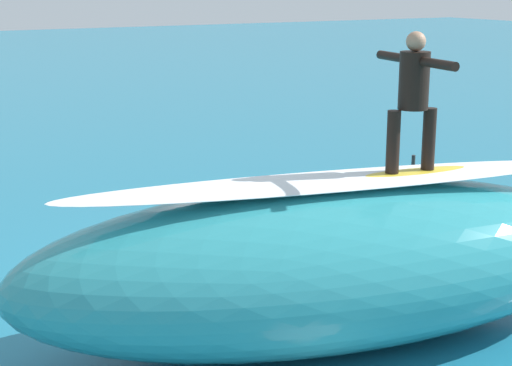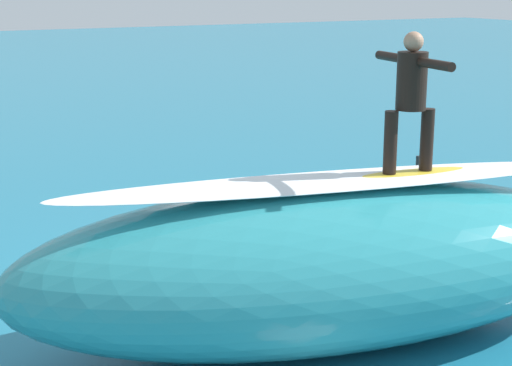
# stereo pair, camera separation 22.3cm
# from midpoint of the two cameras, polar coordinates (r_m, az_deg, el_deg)

# --- Properties ---
(ground_plane) EXTENTS (120.00, 120.00, 0.00)m
(ground_plane) POSITION_cam_midpoint_polar(r_m,az_deg,el_deg) (12.34, -1.19, -5.65)
(ground_plane) COLOR teal
(wave_crest) EXTENTS (7.91, 4.21, 1.92)m
(wave_crest) POSITION_cam_midpoint_polar(r_m,az_deg,el_deg) (9.52, 5.67, -5.74)
(wave_crest) COLOR teal
(wave_crest) RESTS_ON ground_plane
(wave_foam_lip) EXTENTS (6.45, 2.25, 0.08)m
(wave_foam_lip) POSITION_cam_midpoint_polar(r_m,az_deg,el_deg) (9.23, 5.82, 0.10)
(wave_foam_lip) COLOR white
(wave_foam_lip) RESTS_ON wave_crest
(surfboard_riding) EXTENTS (2.13, 0.72, 0.09)m
(surfboard_riding) POSITION_cam_midpoint_polar(r_m,az_deg,el_deg) (9.64, 11.32, 0.54)
(surfboard_riding) COLOR yellow
(surfboard_riding) RESTS_ON wave_crest
(surfer_riding) EXTENTS (0.64, 1.54, 1.63)m
(surfer_riding) POSITION_cam_midpoint_polar(r_m,az_deg,el_deg) (9.46, 11.61, 6.37)
(surfer_riding) COLOR black
(surfer_riding) RESTS_ON surfboard_riding
(surfboard_paddling) EXTENTS (1.56, 2.30, 0.10)m
(surfboard_paddling) POSITION_cam_midpoint_polar(r_m,az_deg,el_deg) (13.30, -7.23, -4.06)
(surfboard_paddling) COLOR yellow
(surfboard_paddling) RESTS_ON ground_plane
(surfer_paddling) EXTENTS (0.97, 1.55, 0.30)m
(surfer_paddling) POSITION_cam_midpoint_polar(r_m,az_deg,el_deg) (13.37, -7.19, -3.17)
(surfer_paddling) COLOR black
(surfer_paddling) RESTS_ON surfboard_paddling
(buoy_marker) EXTENTS (0.67, 0.67, 1.14)m
(buoy_marker) POSITION_cam_midpoint_polar(r_m,az_deg,el_deg) (14.86, 11.68, -1.12)
(buoy_marker) COLOR orange
(buoy_marker) RESTS_ON ground_plane
(foam_patch_near) EXTENTS (1.04, 1.05, 0.10)m
(foam_patch_near) POSITION_cam_midpoint_polar(r_m,az_deg,el_deg) (9.97, -6.60, -10.46)
(foam_patch_near) COLOR white
(foam_patch_near) RESTS_ON ground_plane
(foam_patch_mid) EXTENTS (1.06, 1.08, 0.09)m
(foam_patch_mid) POSITION_cam_midpoint_polar(r_m,az_deg,el_deg) (14.91, -2.14, -1.96)
(foam_patch_mid) COLOR white
(foam_patch_mid) RESTS_ON ground_plane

